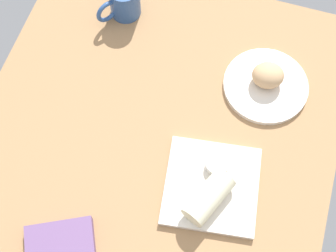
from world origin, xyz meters
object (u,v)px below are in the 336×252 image
Objects in this scene: round_plate at (266,86)px; square_plate at (211,186)px; sauce_cup at (217,164)px; scone_pastry at (268,75)px; coffee_mug at (123,1)px; breakfast_wrap at (209,197)px.

square_plate is at bearing -12.05° from round_plate.
round_plate is at bearing 167.95° from square_plate.
sauce_cup is at bearing -14.55° from round_plate.
coffee_mug reaches higher than scone_pastry.
scone_pastry reaches higher than sauce_cup.
scone_pastry is 0.67× the size of coffee_mug.
breakfast_wrap is (34.47, -6.41, 3.85)cm from round_plate.
sauce_cup is (-4.96, -0.12, 2.08)cm from square_plate.
square_plate is 5.46cm from breakfast_wrap.
square_plate is at bearing 40.85° from coffee_mug.
round_plate is 1.72× the size of breakfast_wrap.
round_plate is at bearing 102.46° from breakfast_wrap.
sauce_cup is 0.46× the size of coffee_mug.
square_plate is at bearing 1.37° from sauce_cup.
coffee_mug reaches higher than square_plate.
scone_pastry is at bearing 103.16° from breakfast_wrap.
breakfast_wrap is (3.97, 0.09, 3.75)cm from square_plate.
coffee_mug is (-37.35, -36.47, 2.07)cm from sauce_cup.
coffee_mug is at bearing -135.68° from sauce_cup.
breakfast_wrap is at bearing 1.37° from sauce_cup.
breakfast_wrap is at bearing 38.40° from coffee_mug.
scone_pastry is at bearing 75.85° from coffee_mug.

